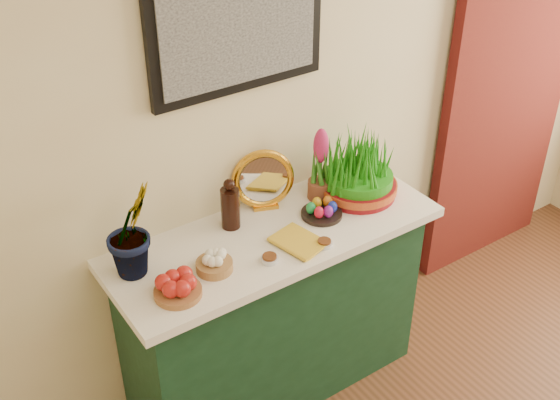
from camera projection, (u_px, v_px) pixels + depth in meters
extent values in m
cube|color=beige|center=(311.00, 86.00, 2.94)|extent=(4.00, 0.04, 2.70)
cube|color=black|center=(238.00, 22.00, 2.57)|extent=(0.74, 0.03, 0.54)
cube|color=#A5A5A5|center=(240.00, 24.00, 2.55)|extent=(0.66, 0.01, 0.46)
cube|color=#480D10|center=(512.00, 68.00, 3.61)|extent=(0.90, 0.06, 2.30)
cube|color=#153B24|center=(274.00, 316.00, 3.11)|extent=(1.30, 0.45, 0.85)
cube|color=white|center=(273.00, 235.00, 2.87)|extent=(1.40, 0.55, 0.04)
imported|color=#2E761D|center=(129.00, 217.00, 2.52)|extent=(0.31, 0.29, 0.49)
cylinder|color=brown|center=(178.00, 292.00, 2.53)|extent=(0.18, 0.18, 0.02)
cylinder|color=#B08447|center=(214.00, 266.00, 2.64)|extent=(0.16, 0.16, 0.04)
cylinder|color=black|center=(230.00, 208.00, 2.84)|extent=(0.08, 0.08, 0.18)
sphere|color=black|center=(229.00, 185.00, 2.78)|extent=(0.05, 0.05, 0.05)
cube|color=gold|center=(265.00, 206.00, 3.00)|extent=(0.12, 0.09, 0.02)
torus|color=gold|center=(263.00, 179.00, 2.94)|extent=(0.27, 0.15, 0.27)
cylinder|color=silver|center=(264.00, 180.00, 2.94)|extent=(0.20, 0.10, 0.20)
imported|color=gold|center=(286.00, 250.00, 2.73)|extent=(0.18, 0.23, 0.03)
cylinder|color=silver|center=(270.00, 259.00, 2.69)|extent=(0.07, 0.07, 0.02)
cylinder|color=#592D14|center=(270.00, 257.00, 2.68)|extent=(0.05, 0.05, 0.01)
cylinder|color=silver|center=(324.00, 244.00, 2.77)|extent=(0.07, 0.07, 0.02)
cylinder|color=#592D14|center=(324.00, 241.00, 2.76)|extent=(0.05, 0.05, 0.01)
cylinder|color=black|center=(322.00, 214.00, 2.95)|extent=(0.20, 0.20, 0.02)
ellipsoid|color=red|center=(319.00, 212.00, 2.89)|extent=(0.04, 0.04, 0.05)
ellipsoid|color=#1829A8|center=(332.00, 207.00, 2.92)|extent=(0.04, 0.04, 0.05)
ellipsoid|color=gold|center=(317.00, 203.00, 2.95)|extent=(0.04, 0.04, 0.05)
ellipsoid|color=#1A8F43|center=(311.00, 208.00, 2.92)|extent=(0.04, 0.04, 0.05)
ellipsoid|color=orange|center=(328.00, 202.00, 2.96)|extent=(0.04, 0.04, 0.05)
ellipsoid|color=#7E198D|center=(328.00, 212.00, 2.90)|extent=(0.04, 0.04, 0.05)
cylinder|color=brown|center=(319.00, 189.00, 3.04)|extent=(0.10, 0.10, 0.08)
ellipsoid|color=#C82868|center=(321.00, 146.00, 2.92)|extent=(0.07, 0.07, 0.16)
cylinder|color=maroon|center=(358.00, 188.00, 3.07)|extent=(0.33, 0.33, 0.06)
cylinder|color=#A9101C|center=(358.00, 186.00, 3.07)|extent=(0.34, 0.34, 0.03)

